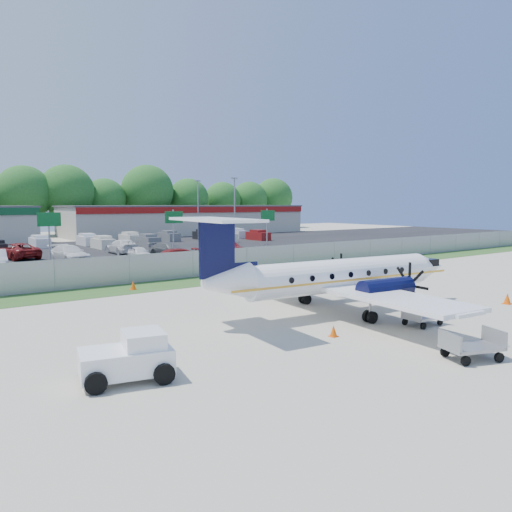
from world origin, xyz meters
TOP-DOWN VIEW (x-y plane):
  - ground at (0.00, 0.00)m, footprint 170.00×170.00m
  - grass_verge at (0.00, 12.00)m, footprint 170.00×4.00m
  - access_road at (0.00, 19.00)m, footprint 170.00×8.00m
  - parking_lot at (0.00, 40.00)m, footprint 170.00×32.00m
  - perimeter_fence at (0.00, 14.00)m, footprint 120.00×0.06m
  - building_east at (26.00, 61.98)m, footprint 44.40×12.40m
  - sign_left at (-8.00, 22.91)m, footprint 1.80×0.26m
  - sign_mid at (3.00, 22.91)m, footprint 1.80×0.26m
  - sign_right at (14.00, 22.91)m, footprint 1.80×0.26m
  - light_pole_ne at (20.00, 38.00)m, footprint 0.90×0.35m
  - light_pole_se at (20.00, 48.00)m, footprint 0.90×0.35m
  - tree_line at (0.00, 74.00)m, footprint 112.00×6.00m
  - aircraft at (-0.12, -1.06)m, footprint 15.99×15.74m
  - pushback_tug at (-12.44, -4.14)m, footprint 3.10×2.55m
  - baggage_cart_near at (-1.84, -9.46)m, footprint 2.29×1.81m
  - baggage_cart_far at (1.09, -5.36)m, footprint 1.79×1.10m
  - cone_nose at (9.07, -5.20)m, footprint 0.43×0.43m
  - cone_port_wing at (-3.60, -4.33)m, footprint 0.34×0.34m
  - cone_starboard_wing at (-5.80, 11.54)m, footprint 0.42×0.42m
  - road_car_mid at (1.40, 20.43)m, footprint 5.69×2.67m
  - road_car_east at (33.81, 17.64)m, footprint 5.04×2.34m
  - parked_car_b at (-4.66, 29.42)m, footprint 2.98×5.83m
  - parked_car_c at (1.79, 28.12)m, footprint 1.84×3.88m
  - parked_car_d at (5.63, 29.29)m, footprint 3.31×5.15m
  - parked_car_e at (12.79, 28.24)m, footprint 2.06×4.55m
  - parked_car_f at (-8.08, 35.47)m, footprint 3.99×6.31m
  - parked_car_g at (2.42, 34.31)m, footprint 2.30×5.58m
  - far_parking_rows at (0.00, 45.00)m, footprint 56.00×10.00m

SIDE VIEW (x-z plane):
  - ground at x=0.00m, z-range 0.00..0.00m
  - tree_line at x=0.00m, z-range -7.00..7.00m
  - road_car_mid at x=1.40m, z-range -0.80..0.80m
  - road_car_east at x=33.81m, z-range -0.70..0.70m
  - parked_car_b at x=-4.66m, z-range -0.81..0.81m
  - parked_car_c at x=1.79m, z-range -0.64..0.64m
  - parked_car_d at x=5.63m, z-range -0.69..0.69m
  - parked_car_e at x=12.79m, z-range -0.65..0.65m
  - parked_car_f at x=-8.08m, z-range -0.81..0.81m
  - parked_car_g at x=2.42m, z-range -0.81..0.81m
  - far_parking_rows at x=0.00m, z-range -0.80..0.80m
  - grass_verge at x=0.00m, z-range 0.00..0.02m
  - access_road at x=0.00m, z-range 0.00..0.02m
  - parking_lot at x=0.00m, z-range 0.00..0.02m
  - cone_port_wing at x=-3.60m, z-range -0.01..0.47m
  - cone_starboard_wing at x=-5.80m, z-range -0.02..0.58m
  - cone_nose at x=9.07m, z-range -0.02..0.59m
  - baggage_cart_far at x=1.09m, z-range -0.03..0.91m
  - baggage_cart_near at x=-1.84m, z-range -0.04..1.01m
  - pushback_tug at x=-12.44m, z-range -0.03..1.48m
  - perimeter_fence at x=0.00m, z-range 0.01..2.00m
  - aircraft at x=-0.12m, z-range -0.56..4.36m
  - building_east at x=26.00m, z-range 0.01..5.25m
  - sign_left at x=-8.00m, z-range 1.11..6.11m
  - sign_mid at x=3.00m, z-range 1.11..6.11m
  - sign_right at x=14.00m, z-range 1.11..6.11m
  - light_pole_ne at x=20.00m, z-range 0.69..9.78m
  - light_pole_se at x=20.00m, z-range 0.69..9.78m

